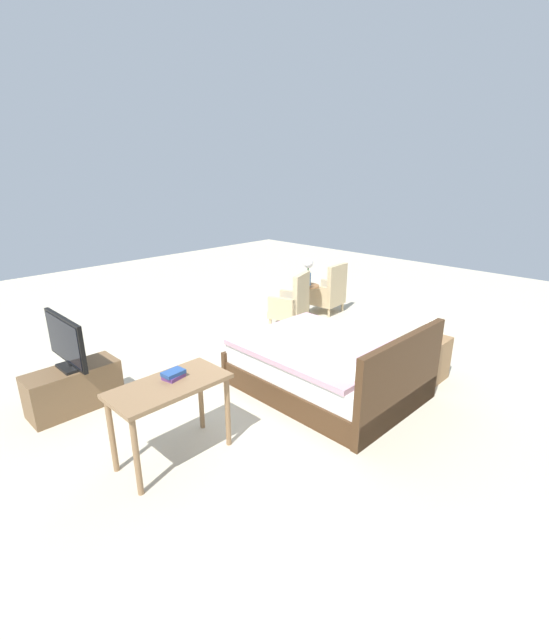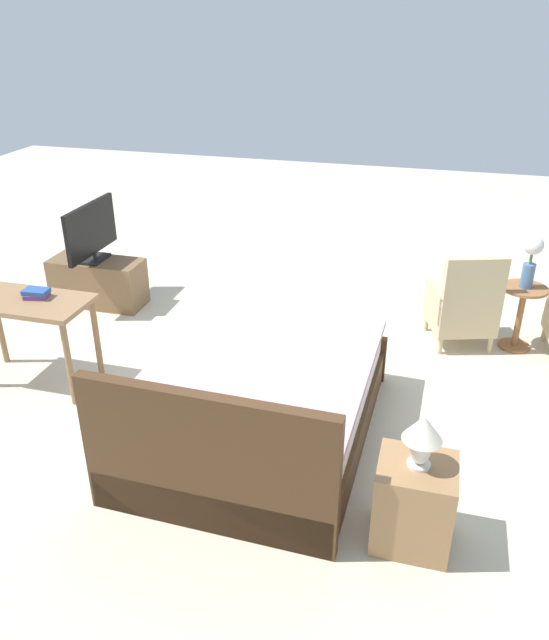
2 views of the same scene
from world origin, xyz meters
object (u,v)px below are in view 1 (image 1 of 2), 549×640
Objects in this scene: armchair_by_window_left at (329,293)px; nightstand at (428,358)px; flower_vase at (308,269)px; table_lamp at (433,322)px; armchair_by_window_right at (292,304)px; vanity_desk at (170,395)px; side_table at (307,297)px; tv_flatscreen at (66,342)px; bed at (329,368)px; book_stack at (174,375)px; tv_stand at (74,388)px.

nightstand is (1.27, 2.55, -0.10)m from armchair_by_window_left.
flower_vase is 1.45× the size of table_lamp.
armchair_by_window_right is at bearing -0.16° from armchair_by_window_left.
vanity_desk is (4.41, 1.60, 0.27)m from armchair_by_window_left.
tv_flatscreen is at bearing 2.11° from side_table.
flower_vase is 0.46× the size of vanity_desk.
armchair_by_window_left is 2.87m from table_lamp.
bed is at bearing 173.04° from vanity_desk.
armchair_by_window_left reaches higher than vanity_desk.
vanity_desk is at bearing -6.96° from bed.
nightstand is 0.62× the size of tv_flatscreen.
table_lamp is at bearing 73.97° from flower_vase.
armchair_by_window_left is (-2.42, -1.85, 0.08)m from bed.
nightstand is at bearing 73.96° from side_table.
vanity_desk is at bearing 32.57° from book_stack.
table_lamp is 0.34× the size of tv_stand.
side_table is 0.52m from flower_vase.
bed is 2.26× the size of armchair_by_window_right.
tv_flatscreen is at bearing -75.94° from book_stack.
bed is at bearing 45.37° from side_table.
side_table is 4.17m from tv_stand.
flower_vase is at bearing -156.67° from vanity_desk.
armchair_by_window_right is (-1.40, -1.85, 0.08)m from bed.
tv_stand is at bearing 1.26° from armchair_by_window_right.
tv_stand is at bearing 179.85° from tv_flatscreen.
side_table is 0.63× the size of tv_stand.
armchair_by_window_right reaches higher than side_table.
flower_vase is at bearing -156.90° from book_stack.
vanity_desk is (1.99, -0.24, 0.34)m from bed.
armchair_by_window_left reaches higher than tv_stand.
side_table is 2.98× the size of book_stack.
bed is at bearing 45.37° from flower_vase.
bed is 1.42m from table_lamp.
bed is at bearing 142.15° from tv_flatscreen.
tv_flatscreen reaches higher than table_lamp.
table_lamp is at bearing 144.17° from tv_flatscreen.
side_table is 1.26× the size of flower_vase.
armchair_by_window_right is (1.02, -0.00, 0.00)m from armchair_by_window_left.
armchair_by_window_left is at bearing -160.32° from book_stack.
flower_vase is 2.36× the size of book_stack.
book_stack is at bearing -18.13° from nightstand.
table_lamp is (0.00, 0.00, 0.49)m from nightstand.
side_table is at bearing -106.04° from nightstand.
flower_vase reaches higher than bed.
tv_stand is at bearing -35.85° from table_lamp.
flower_vase is at bearing -177.89° from tv_stand.
side_table is at bearing -171.70° from armchair_by_window_right.
nightstand is (0.26, 2.55, -0.10)m from armchair_by_window_right.
armchair_by_window_right is 1.93× the size of flower_vase.
bed reaches higher than table_lamp.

